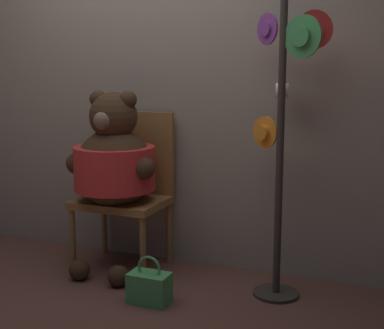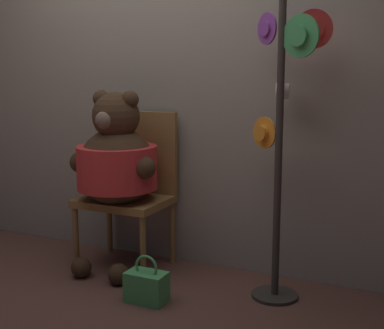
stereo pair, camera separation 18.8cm
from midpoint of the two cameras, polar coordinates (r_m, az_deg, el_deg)
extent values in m
plane|color=brown|center=(3.46, -9.87, -13.24)|extent=(14.00, 14.00, 0.00)
cube|color=gray|center=(3.82, -4.63, 6.19)|extent=(8.00, 0.10, 2.21)
cylinder|color=olive|center=(3.76, -14.02, -7.90)|extent=(0.04, 0.04, 0.44)
cylinder|color=olive|center=(3.48, -6.83, -9.10)|extent=(0.04, 0.04, 0.44)
cylinder|color=olive|center=(4.08, -10.64, -6.35)|extent=(0.04, 0.04, 0.44)
cylinder|color=olive|center=(3.82, -3.87, -7.29)|extent=(0.04, 0.04, 0.44)
cube|color=olive|center=(3.71, -9.00, -4.00)|extent=(0.59, 0.47, 0.05)
cube|color=olive|center=(3.83, -7.47, 1.30)|extent=(0.59, 0.04, 0.58)
sphere|color=#3D2819|center=(3.60, -9.73, -0.38)|extent=(0.53, 0.53, 0.53)
cylinder|color=red|center=(3.60, -9.73, -0.38)|extent=(0.54, 0.54, 0.29)
sphere|color=#3D2819|center=(3.56, -9.89, 5.07)|extent=(0.32, 0.32, 0.32)
sphere|color=#3D2819|center=(3.61, -11.45, 6.86)|extent=(0.12, 0.12, 0.12)
sphere|color=#3D2819|center=(3.49, -8.39, 6.85)|extent=(0.12, 0.12, 0.12)
sphere|color=brown|center=(3.44, -11.07, 4.62)|extent=(0.12, 0.12, 0.12)
sphere|color=#3D2819|center=(3.68, -13.61, 0.12)|extent=(0.15, 0.15, 0.15)
sphere|color=#3D2819|center=(3.42, -6.74, -0.41)|extent=(0.15, 0.15, 0.15)
sphere|color=#3D2819|center=(3.66, -13.39, -10.87)|extent=(0.14, 0.14, 0.14)
sphere|color=#3D2819|center=(3.51, -9.43, -11.66)|extent=(0.14, 0.14, 0.14)
cylinder|color=#332D28|center=(3.39, 7.33, -13.48)|extent=(0.28, 0.28, 0.02)
cylinder|color=#332D28|center=(3.15, 7.68, 1.13)|extent=(0.04, 0.04, 1.75)
cylinder|color=orange|center=(3.22, 6.15, 3.44)|extent=(0.17, 0.11, 0.19)
cylinder|color=orange|center=(3.22, 6.15, 3.44)|extent=(0.12, 0.11, 0.09)
cylinder|color=#3D9351|center=(3.05, 9.95, 13.31)|extent=(0.22, 0.10, 0.24)
cylinder|color=#3D9351|center=(3.05, 9.95, 13.31)|extent=(0.13, 0.10, 0.11)
cylinder|color=#7A388E|center=(3.24, 6.35, 14.19)|extent=(0.15, 0.12, 0.18)
cylinder|color=#7A388E|center=(3.24, 6.35, 14.19)|extent=(0.10, 0.09, 0.09)
cylinder|color=silver|center=(3.30, 7.97, 7.79)|extent=(0.05, 0.19, 0.19)
cylinder|color=silver|center=(3.30, 7.97, 7.79)|extent=(0.09, 0.11, 0.09)
cylinder|color=red|center=(3.17, 11.22, 13.95)|extent=(0.20, 0.11, 0.22)
cylinder|color=red|center=(3.17, 11.22, 13.95)|extent=(0.12, 0.09, 0.11)
cube|color=#479E56|center=(3.25, -6.27, -12.98)|extent=(0.24, 0.15, 0.18)
torus|color=#479E56|center=(3.20, -6.31, -10.94)|extent=(0.15, 0.02, 0.15)
camera|label=1|loc=(0.09, -91.61, -0.28)|focal=50.00mm
camera|label=2|loc=(0.09, 88.39, 0.28)|focal=50.00mm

